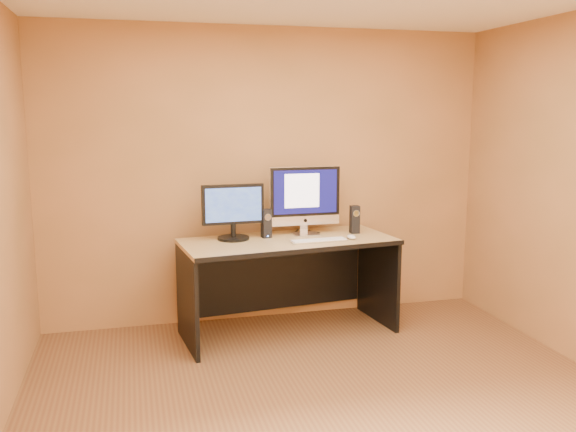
{
  "coord_description": "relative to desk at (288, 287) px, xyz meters",
  "views": [
    {
      "loc": [
        -1.2,
        -3.3,
        1.88
      ],
      "look_at": [
        0.02,
        1.41,
        1.03
      ],
      "focal_mm": 38.0,
      "sensor_mm": 36.0,
      "label": 1
    }
  ],
  "objects": [
    {
      "name": "imac",
      "position": [
        0.2,
        0.16,
        0.71
      ],
      "size": [
        0.63,
        0.24,
        0.61
      ],
      "primitive_type": null,
      "rotation": [
        0.0,
        0.0,
        0.02
      ],
      "color": "silver",
      "rests_on": "desk"
    },
    {
      "name": "cable_b",
      "position": [
        0.15,
        0.31,
        0.41
      ],
      "size": [
        0.1,
        0.18,
        0.01
      ],
      "primitive_type": "cylinder",
      "rotation": [
        1.57,
        0.0,
        -0.46
      ],
      "color": "black",
      "rests_on": "desk"
    },
    {
      "name": "floor",
      "position": [
        -0.05,
        -1.51,
        -0.41
      ],
      "size": [
        4.0,
        4.0,
        0.0
      ],
      "primitive_type": "plane",
      "color": "brown",
      "rests_on": "ground"
    },
    {
      "name": "walls",
      "position": [
        -0.05,
        -1.51,
        0.89
      ],
      "size": [
        4.0,
        4.0,
        2.6
      ],
      "primitive_type": null,
      "color": "#AD7446",
      "rests_on": "ground"
    },
    {
      "name": "speaker_right",
      "position": [
        0.63,
        0.12,
        0.53
      ],
      "size": [
        0.08,
        0.08,
        0.24
      ],
      "primitive_type": null,
      "rotation": [
        0.0,
        0.0,
        -0.04
      ],
      "color": "black",
      "rests_on": "desk"
    },
    {
      "name": "second_monitor",
      "position": [
        -0.44,
        0.12,
        0.64
      ],
      "size": [
        0.54,
        0.29,
        0.46
      ],
      "primitive_type": null,
      "rotation": [
        0.0,
        0.0,
        0.05
      ],
      "color": "black",
      "rests_on": "desk"
    },
    {
      "name": "desk",
      "position": [
        0.0,
        0.0,
        0.0
      ],
      "size": [
        1.84,
        0.97,
        0.81
      ],
      "primitive_type": null,
      "rotation": [
        0.0,
        0.0,
        0.12
      ],
      "color": "tan",
      "rests_on": "ground"
    },
    {
      "name": "keyboard",
      "position": [
        0.22,
        -0.14,
        0.42
      ],
      "size": [
        0.48,
        0.15,
        0.02
      ],
      "primitive_type": "cube",
      "rotation": [
        0.0,
        0.0,
        0.06
      ],
      "color": "silver",
      "rests_on": "desk"
    },
    {
      "name": "mouse",
      "position": [
        0.52,
        -0.12,
        0.43
      ],
      "size": [
        0.07,
        0.12,
        0.04
      ],
      "primitive_type": "ellipsoid",
      "rotation": [
        0.0,
        0.0,
        0.09
      ],
      "color": "silver",
      "rests_on": "desk"
    },
    {
      "name": "speaker_left",
      "position": [
        -0.16,
        0.13,
        0.53
      ],
      "size": [
        0.08,
        0.09,
        0.24
      ],
      "primitive_type": null,
      "rotation": [
        0.0,
        0.0,
        0.13
      ],
      "color": "black",
      "rests_on": "desk"
    },
    {
      "name": "cable_a",
      "position": [
        0.28,
        0.28,
        0.41
      ],
      "size": [
        0.11,
        0.22,
        0.01
      ],
      "primitive_type": "cylinder",
      "rotation": [
        1.57,
        0.0,
        0.45
      ],
      "color": "black",
      "rests_on": "desk"
    }
  ]
}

